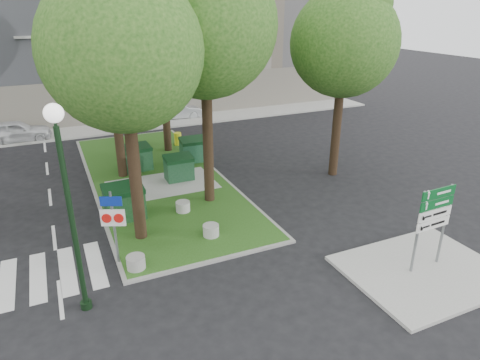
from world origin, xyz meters
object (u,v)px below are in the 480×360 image
dumpster_b (137,158)px  tree_street_right (346,32)px  dumpster_c (179,168)px  tree_median_near_left (123,35)px  tree_median_far (160,1)px  dumpster_d (194,150)px  street_lamp (67,189)px  traffic_sign_pole (113,219)px  directional_sign (434,215)px  tree_median_near_right (206,10)px  car_white (16,131)px  bollard_right (211,230)px  dumpster_a (124,202)px  bollard_mid (183,206)px  tree_median_mid (109,33)px  car_silver (177,111)px  bollard_left (136,262)px  litter_bin (178,139)px

dumpster_b → tree_street_right: bearing=-32.6°
tree_street_right → dumpster_c: bearing=163.5°
tree_median_near_left → tree_median_far: size_ratio=0.88×
dumpster_d → street_lamp: 12.74m
street_lamp → traffic_sign_pole: street_lamp is taller
street_lamp → directional_sign: 10.95m
tree_median_near_right → tree_street_right: 7.09m
dumpster_b → directional_sign: 14.62m
car_white → directional_sign: bearing=-149.5°
dumpster_b → bollard_right: size_ratio=2.57×
traffic_sign_pole → dumpster_a: bearing=98.4°
tree_street_right → bollard_mid: (-8.52, -1.18, -6.65)m
tree_street_right → bollard_right: tree_street_right is taller
tree_median_mid → street_lamp: 10.71m
tree_median_mid → street_lamp: size_ratio=1.66×
tree_median_mid → dumpster_b: size_ratio=6.37×
tree_median_mid → dumpster_b: (0.77, 0.46, -6.21)m
car_silver → tree_median_far: bearing=160.5°
bollard_left → car_white: size_ratio=0.15×
litter_bin → traffic_sign_pole: size_ratio=0.28×
tree_median_near_left → dumpster_d: bearing=57.9°
dumpster_b → street_lamp: (-3.68, -10.26, 3.02)m
bollard_mid → directional_sign: (6.09, -7.24, 1.68)m
tree_street_right → dumpster_c: 10.12m
bollard_mid → dumpster_b: bearing=97.2°
tree_median_far → car_white: size_ratio=2.89×
street_lamp → traffic_sign_pole: 3.08m
street_lamp → car_silver: (8.79, 20.03, -3.17)m
tree_median_near_left → dumpster_d: (4.41, 7.03, -6.55)m
tree_median_near_right → litter_bin: size_ratio=15.06×
tree_median_far → bollard_right: size_ratio=19.54×
tree_median_far → litter_bin: tree_median_far is taller
tree_median_mid → bollard_mid: bearing=-74.0°
dumpster_a → bollard_left: dumpster_a is taller
tree_median_near_left → car_silver: 19.11m
dumpster_d → car_silver: dumpster_d is taller
bollard_mid → traffic_sign_pole: bearing=-139.2°
tree_median_mid → directional_sign: bearing=-58.6°
car_silver → tree_median_near_right: bearing=169.8°
tree_median_near_left → litter_bin: 13.04m
dumpster_c → dumpster_d: 2.74m
dumpster_b → bollard_right: 8.12m
tree_median_far → dumpster_d: (0.71, -2.47, -7.56)m
litter_bin → bollard_mid: bearing=-105.5°
bollard_right → traffic_sign_pole: size_ratio=0.23×
traffic_sign_pole → car_silver: (7.53, 18.11, -1.11)m
tree_median_near_left → tree_median_far: bearing=68.7°
dumpster_a → directional_sign: 11.40m
bollard_left → dumpster_c: bearing=62.4°
tree_street_right → dumpster_a: tree_street_right is taller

